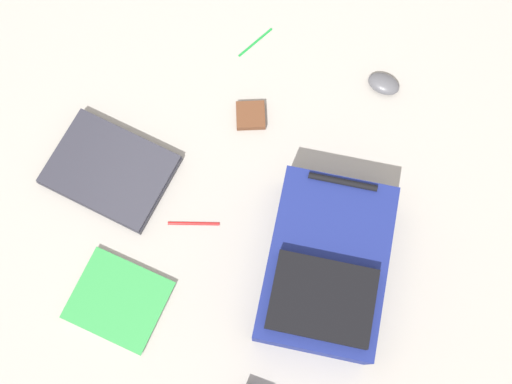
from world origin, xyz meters
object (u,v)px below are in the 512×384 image
(book_manual, at_px, (119,300))
(pen_blue, at_px, (255,42))
(computer_mouse, at_px, (384,84))
(earbud_pouch, at_px, (251,115))
(pen_black, at_px, (194,223))
(backpack, at_px, (325,267))
(laptop, at_px, (110,170))

(book_manual, bearing_deg, pen_blue, 80.59)
(computer_mouse, bearing_deg, book_manual, 155.94)
(earbud_pouch, bearing_deg, pen_black, -100.41)
(backpack, distance_m, computer_mouse, 0.59)
(laptop, bearing_deg, pen_black, -16.61)
(backpack, xyz_separation_m, computer_mouse, (0.04, 0.59, -0.06))
(pen_black, relative_size, pen_blue, 1.05)
(laptop, bearing_deg, backpack, -10.20)
(pen_black, xyz_separation_m, earbud_pouch, (0.06, 0.35, 0.01))
(backpack, bearing_deg, pen_blue, 120.31)
(backpack, distance_m, pen_blue, 0.73)
(pen_blue, bearing_deg, earbud_pouch, -77.37)
(pen_blue, bearing_deg, backpack, -59.69)
(pen_blue, relative_size, earbud_pouch, 1.63)
(backpack, xyz_separation_m, earbud_pouch, (-0.31, 0.39, -0.07))
(book_manual, distance_m, computer_mouse, 0.97)
(book_manual, xyz_separation_m, pen_black, (0.13, 0.26, -0.00))
(laptop, height_order, pen_black, laptop)
(book_manual, bearing_deg, backpack, 23.65)
(laptop, relative_size, pen_black, 2.60)
(backpack, height_order, computer_mouse, backpack)
(computer_mouse, relative_size, pen_blue, 0.70)
(book_manual, height_order, earbud_pouch, earbud_pouch)
(laptop, height_order, book_manual, laptop)
(backpack, bearing_deg, earbud_pouch, 128.91)
(backpack, xyz_separation_m, book_manual, (-0.50, -0.22, -0.07))
(backpack, relative_size, earbud_pouch, 5.62)
(book_manual, relative_size, computer_mouse, 2.82)
(pen_blue, bearing_deg, book_manual, -99.41)
(pen_black, bearing_deg, pen_blue, 88.93)
(laptop, height_order, pen_blue, laptop)
(laptop, distance_m, pen_blue, 0.58)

